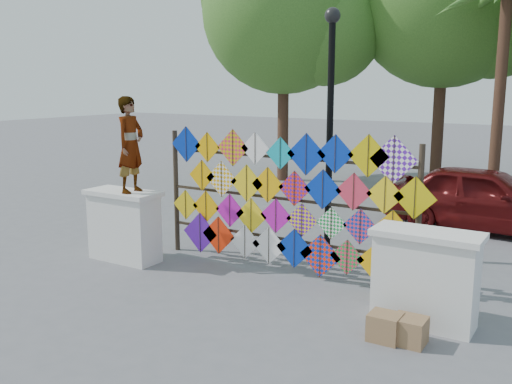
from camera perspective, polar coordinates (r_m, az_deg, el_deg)
ground at (r=9.28m, az=0.19°, el=-9.10°), size 80.00×80.00×0.00m
parapet_left at (r=10.55m, az=-13.05°, el=-3.25°), size 1.40×0.65×1.28m
parapet_right at (r=7.90m, az=16.57°, el=-8.19°), size 1.40×0.65×1.28m
kite_rack at (r=9.51m, az=2.96°, el=-0.98°), size 4.92×0.24×2.42m
tree_west at (r=18.89m, az=3.14°, el=17.54°), size 5.85×5.20×8.01m
palm_tree at (r=15.74m, az=23.75°, el=16.46°), size 3.62×3.62×5.83m
vendor_woman at (r=10.14m, az=-12.44°, el=4.63°), size 0.46×0.65×1.67m
sedan at (r=13.29m, az=21.90°, el=-0.61°), size 4.23×1.84×1.42m
lamppost at (r=10.38m, az=7.44°, el=8.12°), size 0.28×0.28×4.46m
cardboard_box_near at (r=7.48m, az=12.77°, el=-13.03°), size 0.39×0.35×0.35m
cardboard_box_far at (r=7.46m, az=15.08°, el=-13.24°), size 0.40×0.37×0.34m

